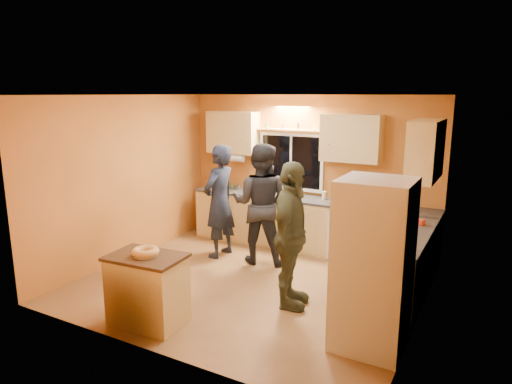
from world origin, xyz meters
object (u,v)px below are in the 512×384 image
Objects in this scene: refrigerator at (373,265)px; person_center at (261,204)px; person_left at (220,201)px; person_right at (291,236)px; island at (148,289)px.

person_center is at bearing 143.20° from refrigerator.
person_right is (1.76, -1.11, 0.00)m from person_left.
person_center is (0.20, 2.38, 0.52)m from island.
island is at bearing 71.68° from person_center.
person_right is at bearing 118.04° from person_center.
refrigerator is 0.96× the size of person_center.
island is at bearing -162.50° from refrigerator.
refrigerator is at bearing 66.06° from person_left.
refrigerator is 0.98× the size of person_left.
person_left is at bearing 46.42° from person_right.
person_center reaches higher than person_right.
refrigerator is at bearing 129.62° from person_center.
person_center is at bearing 80.90° from island.
person_center reaches higher than person_left.
island is (-2.38, -0.75, -0.48)m from refrigerator.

